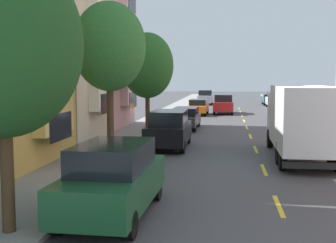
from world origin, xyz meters
TOP-DOWN VIEW (x-y plane):
  - ground_plane at (0.00, 30.00)m, footprint 160.00×160.00m
  - sidewalk_left at (-7.10, 28.00)m, footprint 3.20×120.00m
  - lane_centerline_dashes at (0.00, 24.50)m, footprint 0.14×47.20m
  - townhouse_third_cream at (-14.28, 18.44)m, footprint 11.98×6.77m
  - townhouse_fourth_rose at (-14.33, 25.41)m, footprint 12.08×6.77m
  - street_tree_nearest at (-6.40, 3.65)m, footprint 3.53×3.53m
  - street_tree_second at (-6.40, 12.66)m, footprint 3.06×3.06m
  - street_tree_third at (-6.40, 21.66)m, footprint 3.25×3.25m
  - delivery_box_truck at (1.80, 14.51)m, footprint 2.48×7.82m
  - parked_suv_silver at (-4.32, 54.39)m, footprint 2.01×4.82m
  - parked_suv_navy at (4.43, 30.86)m, footprint 2.07×4.85m
  - parked_suv_forest at (-4.45, 5.55)m, footprint 2.08×4.85m
  - parked_wagon_charcoal at (-4.37, 25.60)m, footprint 1.93×4.74m
  - parked_sedan_teal at (4.20, 54.29)m, footprint 1.83×4.51m
  - parked_suv_white at (4.42, 48.87)m, footprint 2.08×4.85m
  - parked_wagon_orange at (-4.22, 37.54)m, footprint 1.93×4.74m
  - parked_suv_black at (-4.44, 16.97)m, footprint 1.96×4.80m
  - moving_red_sedan at (-1.80, 39.29)m, footprint 1.95×4.80m

SIDE VIEW (x-z plane):
  - ground_plane at x=0.00m, z-range 0.00..0.00m
  - lane_centerline_dashes at x=0.00m, z-range 0.00..0.01m
  - sidewalk_left at x=-7.10m, z-range 0.00..0.14m
  - parked_sedan_teal at x=4.20m, z-range 0.03..1.46m
  - parked_wagon_charcoal at x=-4.37m, z-range 0.05..1.55m
  - parked_wagon_orange at x=-4.22m, z-range 0.05..1.55m
  - parked_suv_silver at x=-4.32m, z-range 0.02..1.95m
  - parked_suv_navy at x=4.43m, z-range 0.02..1.95m
  - parked_suv_forest at x=-4.45m, z-range 0.02..1.95m
  - parked_suv_white at x=4.42m, z-range 0.02..1.95m
  - parked_suv_black at x=-4.44m, z-range 0.02..1.95m
  - moving_red_sedan at x=-1.80m, z-range 0.02..1.95m
  - delivery_box_truck at x=1.80m, z-range 0.24..3.50m
  - street_tree_third at x=-6.40m, z-range 1.23..7.50m
  - street_tree_nearest at x=-6.40m, z-range 1.21..7.53m
  - street_tree_second at x=-6.40m, z-range 1.57..8.25m
  - townhouse_fourth_rose at x=-14.33m, z-range -0.20..11.54m
  - townhouse_third_cream at x=-14.28m, z-range -0.20..12.48m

